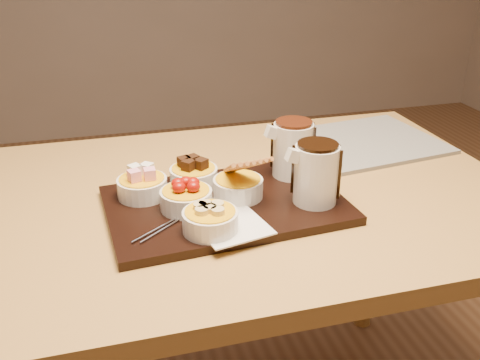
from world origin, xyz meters
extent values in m
cube|color=#B68943|center=(0.00, 0.00, 0.73)|extent=(1.20, 0.80, 0.04)
cylinder|color=#B68943|center=(-0.54, 0.34, 0.35)|extent=(0.06, 0.06, 0.71)
cylinder|color=#B68943|center=(0.54, 0.34, 0.35)|extent=(0.06, 0.06, 0.71)
cube|color=black|center=(-0.05, -0.07, 0.76)|extent=(0.48, 0.33, 0.02)
cube|color=white|center=(-0.06, -0.17, 0.77)|extent=(0.14, 0.14, 0.00)
cylinder|color=silver|center=(-0.20, 0.00, 0.79)|extent=(0.10, 0.10, 0.04)
cylinder|color=silver|center=(-0.09, 0.02, 0.79)|extent=(0.10, 0.10, 0.04)
cylinder|color=silver|center=(-0.12, -0.08, 0.79)|extent=(0.10, 0.10, 0.04)
cylinder|color=silver|center=(-0.02, -0.06, 0.79)|extent=(0.10, 0.10, 0.04)
cylinder|color=silver|center=(-0.10, -0.17, 0.79)|extent=(0.10, 0.10, 0.04)
cylinder|color=silver|center=(0.12, -0.12, 0.83)|extent=(0.09, 0.09, 0.12)
cylinder|color=silver|center=(0.12, 0.01, 0.83)|extent=(0.09, 0.09, 0.12)
cube|color=beige|center=(0.38, 0.18, 0.76)|extent=(0.41, 0.34, 0.01)
camera|label=1|loc=(-0.26, -0.98, 1.26)|focal=40.00mm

